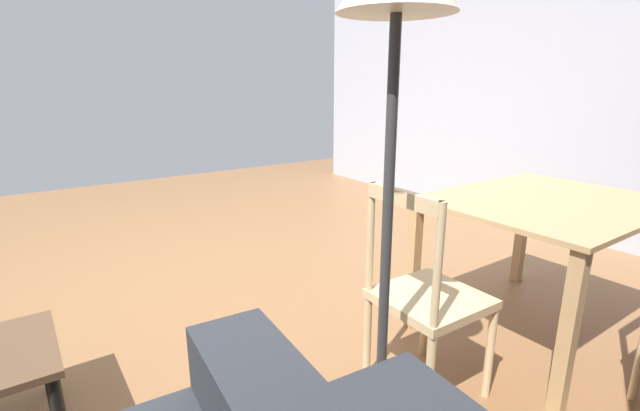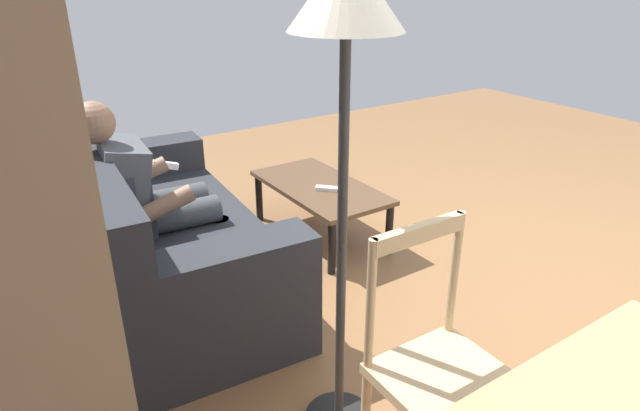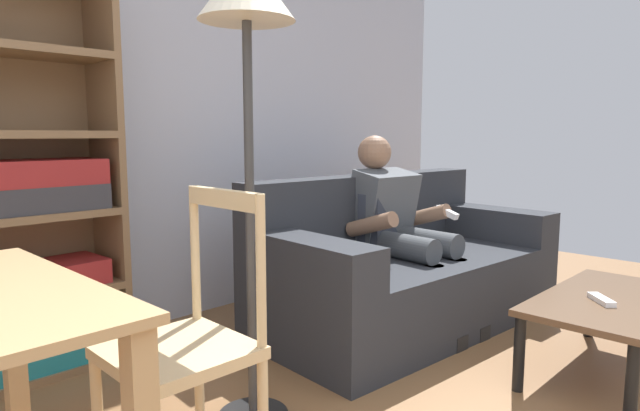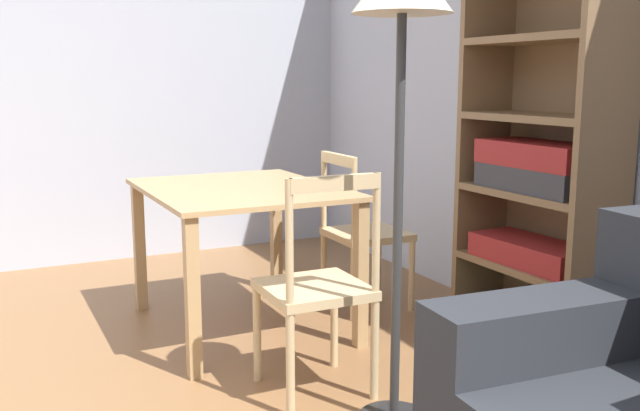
{
  "view_description": "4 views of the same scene",
  "coord_description": "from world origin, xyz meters",
  "px_view_note": "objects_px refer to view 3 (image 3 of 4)",
  "views": [
    {
      "loc": [
        0.99,
        2.55,
        1.35
      ],
      "look_at": [
        0.04,
        1.2,
        0.9
      ],
      "focal_mm": 24.82,
      "sensor_mm": 36.0,
      "label": 1
    },
    {
      "loc": [
        -1.37,
        2.55,
        1.75
      ],
      "look_at": [
        1.46,
        0.66,
        0.23
      ],
      "focal_mm": 30.69,
      "sensor_mm": 36.0,
      "label": 2
    },
    {
      "loc": [
        -1.29,
        -0.09,
        1.14
      ],
      "look_at": [
        0.04,
        1.2,
        0.9
      ],
      "focal_mm": 30.57,
      "sensor_mm": 36.0,
      "label": 3
    },
    {
      "loc": [
        2.16,
        0.14,
        1.33
      ],
      "look_at": [
        0.04,
        1.2,
        0.9
      ],
      "focal_mm": 39.42,
      "sensor_mm": 36.0,
      "label": 4
    }
  ],
  "objects_px": {
    "person_lounging": "(399,226)",
    "tv_remote": "(601,300)",
    "bookshelf": "(25,206)",
    "dining_chair_facing_couch": "(187,346)",
    "floor_lamp": "(247,32)",
    "couch": "(402,269)",
    "coffee_table": "(609,307)"
  },
  "relations": [
    {
      "from": "person_lounging",
      "to": "tv_remote",
      "type": "relative_size",
      "value": 6.68
    },
    {
      "from": "bookshelf",
      "to": "person_lounging",
      "type": "bearing_deg",
      "value": -24.71
    },
    {
      "from": "couch",
      "to": "dining_chair_facing_couch",
      "type": "bearing_deg",
      "value": -166.95
    },
    {
      "from": "person_lounging",
      "to": "dining_chair_facing_couch",
      "type": "distance_m",
      "value": 1.81
    },
    {
      "from": "dining_chair_facing_couch",
      "to": "couch",
      "type": "bearing_deg",
      "value": 13.05
    },
    {
      "from": "couch",
      "to": "tv_remote",
      "type": "distance_m",
      "value": 1.14
    },
    {
      "from": "coffee_table",
      "to": "floor_lamp",
      "type": "height_order",
      "value": "floor_lamp"
    },
    {
      "from": "couch",
      "to": "dining_chair_facing_couch",
      "type": "xyz_separation_m",
      "value": [
        -1.76,
        -0.41,
        0.14
      ]
    },
    {
      "from": "tv_remote",
      "to": "couch",
      "type": "bearing_deg",
      "value": -45.93
    },
    {
      "from": "coffee_table",
      "to": "bookshelf",
      "type": "bearing_deg",
      "value": 133.45
    },
    {
      "from": "tv_remote",
      "to": "person_lounging",
      "type": "bearing_deg",
      "value": -45.61
    },
    {
      "from": "floor_lamp",
      "to": "bookshelf",
      "type": "bearing_deg",
      "value": 111.5
    },
    {
      "from": "couch",
      "to": "floor_lamp",
      "type": "distance_m",
      "value": 1.84
    },
    {
      "from": "couch",
      "to": "coffee_table",
      "type": "relative_size",
      "value": 1.95
    },
    {
      "from": "tv_remote",
      "to": "dining_chair_facing_couch",
      "type": "relative_size",
      "value": 0.18
    },
    {
      "from": "tv_remote",
      "to": "bookshelf",
      "type": "height_order",
      "value": "bookshelf"
    },
    {
      "from": "bookshelf",
      "to": "floor_lamp",
      "type": "xyz_separation_m",
      "value": [
        0.44,
        -1.12,
        0.7
      ]
    },
    {
      "from": "couch",
      "to": "bookshelf",
      "type": "relative_size",
      "value": 1.03
    },
    {
      "from": "coffee_table",
      "to": "dining_chair_facing_couch",
      "type": "distance_m",
      "value": 1.98
    },
    {
      "from": "bookshelf",
      "to": "floor_lamp",
      "type": "relative_size",
      "value": 1.06
    },
    {
      "from": "couch",
      "to": "coffee_table",
      "type": "distance_m",
      "value": 1.15
    },
    {
      "from": "dining_chair_facing_couch",
      "to": "person_lounging",
      "type": "bearing_deg",
      "value": 13.79
    },
    {
      "from": "coffee_table",
      "to": "tv_remote",
      "type": "relative_size",
      "value": 5.93
    },
    {
      "from": "couch",
      "to": "coffee_table",
      "type": "bearing_deg",
      "value": -86.25
    },
    {
      "from": "person_lounging",
      "to": "dining_chair_facing_couch",
      "type": "height_order",
      "value": "person_lounging"
    },
    {
      "from": "bookshelf",
      "to": "dining_chair_facing_couch",
      "type": "relative_size",
      "value": 1.99
    },
    {
      "from": "person_lounging",
      "to": "tv_remote",
      "type": "bearing_deg",
      "value": -91.27
    },
    {
      "from": "person_lounging",
      "to": "floor_lamp",
      "type": "bearing_deg",
      "value": -168.2
    },
    {
      "from": "tv_remote",
      "to": "dining_chair_facing_couch",
      "type": "bearing_deg",
      "value": 22.83
    },
    {
      "from": "person_lounging",
      "to": "coffee_table",
      "type": "distance_m",
      "value": 1.2
    },
    {
      "from": "couch",
      "to": "bookshelf",
      "type": "distance_m",
      "value": 2.07
    },
    {
      "from": "dining_chair_facing_couch",
      "to": "floor_lamp",
      "type": "distance_m",
      "value": 1.13
    }
  ]
}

